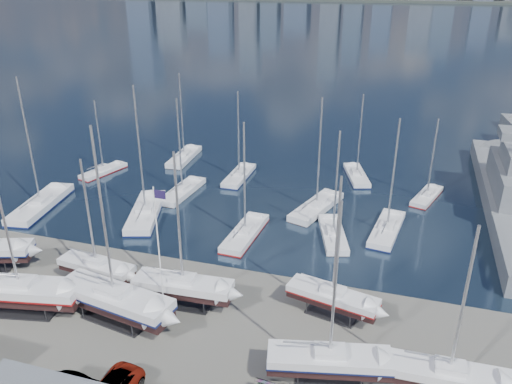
% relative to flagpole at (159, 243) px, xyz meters
% --- Properties ---
extents(ground, '(1400.00, 1400.00, 0.00)m').
position_rel_flagpole_xyz_m(ground, '(0.33, -0.85, -7.44)').
color(ground, '#605E59').
rests_on(ground, ground).
extents(water, '(1400.00, 600.00, 0.40)m').
position_rel_flagpole_xyz_m(water, '(0.33, 309.15, -7.59)').
color(water, '#192C3B').
rests_on(water, ground).
extents(far_shore, '(1400.00, 80.00, 2.20)m').
position_rel_flagpole_xyz_m(far_shore, '(0.33, 569.15, -6.34)').
color(far_shore, '#2D332D').
rests_on(far_shore, ground).
extents(sailboat_cradle_1, '(11.75, 5.25, 18.18)m').
position_rel_flagpole_xyz_m(sailboat_cradle_1, '(-12.83, -3.47, -5.25)').
color(sailboat_cradle_1, '#2D2D33').
rests_on(sailboat_cradle_1, ground).
extents(sailboat_cradle_2, '(8.33, 3.16, 13.47)m').
position_rel_flagpole_xyz_m(sailboat_cradle_2, '(-8.71, 2.51, -5.49)').
color(sailboat_cradle_2, '#2D2D33').
rests_on(sailboat_cradle_2, ground).
extents(sailboat_cradle_3, '(11.85, 5.10, 18.35)m').
position_rel_flagpole_xyz_m(sailboat_cradle_3, '(-3.84, -2.07, -5.24)').
color(sailboat_cradle_3, '#2D2D33').
rests_on(sailboat_cradle_3, ground).
extents(sailboat_cradle_4, '(9.55, 3.13, 15.43)m').
position_rel_flagpole_xyz_m(sailboat_cradle_4, '(1.12, 1.78, -5.39)').
color(sailboat_cradle_4, '#2D2D33').
rests_on(sailboat_cradle_4, ground).
extents(sailboat_cradle_5, '(9.87, 4.65, 15.43)m').
position_rel_flagpole_xyz_m(sailboat_cradle_5, '(15.87, -4.04, -5.40)').
color(sailboat_cradle_5, '#2D2D33').
rests_on(sailboat_cradle_5, ground).
extents(sailboat_cradle_6, '(8.80, 4.22, 13.88)m').
position_rel_flagpole_xyz_m(sailboat_cradle_6, '(14.86, 4.18, -5.47)').
color(sailboat_cradle_6, '#2D2D33').
rests_on(sailboat_cradle_6, ground).
extents(sailboat_cradle_7, '(8.81, 2.65, 14.42)m').
position_rel_flagpole_xyz_m(sailboat_cradle_7, '(24.51, -3.02, -5.44)').
color(sailboat_cradle_7, '#2D2D33').
rests_on(sailboat_cradle_7, ground).
extents(sailboat_moored_0, '(5.27, 12.69, 18.40)m').
position_rel_flagpole_xyz_m(sailboat_moored_0, '(-26.11, 15.78, -7.12)').
color(sailboat_moored_0, black).
rests_on(sailboat_moored_0, water).
extents(sailboat_moored_1, '(4.45, 8.44, 12.15)m').
position_rel_flagpole_xyz_m(sailboat_moored_1, '(-25.08, 29.29, -7.13)').
color(sailboat_moored_1, black).
rests_on(sailboat_moored_1, water).
extents(sailboat_moored_2, '(3.38, 10.19, 15.16)m').
position_rel_flagpole_xyz_m(sailboat_moored_2, '(-15.50, 38.79, -7.11)').
color(sailboat_moored_2, black).
rests_on(sailboat_moored_2, water).
extents(sailboat_moored_3, '(6.79, 12.42, 17.89)m').
position_rel_flagpole_xyz_m(sailboat_moored_3, '(-11.42, 17.62, -7.13)').
color(sailboat_moored_3, black).
rests_on(sailboat_moored_3, water).
extents(sailboat_moored_4, '(3.40, 9.78, 14.50)m').
position_rel_flagpole_xyz_m(sailboat_moored_4, '(-9.77, 25.45, -7.11)').
color(sailboat_moored_4, black).
rests_on(sailboat_moored_4, water).
extents(sailboat_moored_5, '(2.70, 9.45, 14.10)m').
position_rel_flagpole_xyz_m(sailboat_moored_5, '(-3.91, 33.40, -7.13)').
color(sailboat_moored_5, black).
rests_on(sailboat_moored_5, water).
extents(sailboat_moored_6, '(3.34, 10.07, 14.84)m').
position_rel_flagpole_xyz_m(sailboat_moored_6, '(2.63, 16.07, -7.13)').
color(sailboat_moored_6, black).
rests_on(sailboat_moored_6, water).
extents(sailboat_moored_7, '(5.99, 10.94, 15.92)m').
position_rel_flagpole_xyz_m(sailboat_moored_7, '(9.52, 25.74, -7.11)').
color(sailboat_moored_7, black).
rests_on(sailboat_moored_7, water).
extents(sailboat_moored_8, '(5.17, 9.46, 13.63)m').
position_rel_flagpole_xyz_m(sailboat_moored_8, '(13.37, 38.76, -7.13)').
color(sailboat_moored_8, black).
rests_on(sailboat_moored_8, water).
extents(sailboat_moored_9, '(5.02, 9.54, 13.87)m').
position_rel_flagpole_xyz_m(sailboat_moored_9, '(12.74, 18.94, -7.11)').
color(sailboat_moored_9, black).
rests_on(sailboat_moored_9, water).
extents(sailboat_moored_10, '(4.18, 10.33, 15.00)m').
position_rel_flagpole_xyz_m(sailboat_moored_10, '(18.86, 21.96, -7.13)').
color(sailboat_moored_10, black).
rests_on(sailboat_moored_10, water).
extents(sailboat_moored_11, '(4.67, 8.38, 12.07)m').
position_rel_flagpole_xyz_m(sailboat_moored_11, '(23.66, 33.79, -7.13)').
color(sailboat_moored_11, black).
rests_on(sailboat_moored_11, water).
extents(flagpole, '(1.13, 0.12, 12.82)m').
position_rel_flagpole_xyz_m(flagpole, '(0.00, 0.00, 0.00)').
color(flagpole, white).
rests_on(flagpole, ground).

